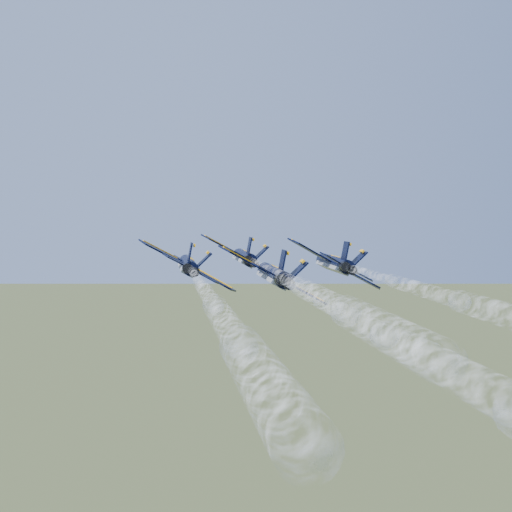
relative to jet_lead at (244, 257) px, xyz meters
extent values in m
cylinder|color=black|center=(0.01, -0.38, 0.04)|extent=(3.09, 14.87, 2.57)
cone|color=black|center=(0.31, 8.46, 0.04)|extent=(2.67, 2.99, 2.57)
ellipsoid|color=black|center=(0.43, 3.40, 0.57)|extent=(1.49, 2.72, 1.33)
cube|color=gray|center=(-0.34, -0.37, -0.60)|extent=(2.17, 13.32, 1.25)
cube|color=black|center=(-3.40, -1.15, 1.76)|extent=(6.53, 5.02, 3.29)
cube|color=#F9AB0D|center=(-3.28, 0.74, 1.86)|extent=(5.51, 1.92, 3.24)
cube|color=black|center=(3.24, -1.38, -1.89)|extent=(6.64, 5.33, 3.29)
cube|color=#F9AB0D|center=(3.36, 0.51, -1.79)|extent=(5.41, 2.29, 3.24)
cube|color=black|center=(-2.29, -7.36, 1.16)|extent=(3.07, 2.57, 1.53)
cube|color=black|center=(1.81, -7.51, -1.09)|extent=(3.12, 2.69, 1.53)
cube|color=black|center=(-0.29, -6.65, 1.86)|extent=(0.80, 2.48, 2.88)
cube|color=black|center=(1.37, -6.71, 0.95)|extent=(2.32, 2.53, 2.12)
cylinder|color=black|center=(-0.76, -8.20, 0.18)|extent=(1.71, 1.40, 1.67)
cylinder|color=black|center=(0.12, -8.23, -0.30)|extent=(1.71, 1.40, 1.67)
cylinder|color=black|center=(-9.35, -11.89, 0.04)|extent=(3.09, 14.87, 2.57)
cone|color=black|center=(-9.04, -3.05, 0.04)|extent=(2.67, 2.99, 2.57)
ellipsoid|color=black|center=(-8.92, -8.11, 0.57)|extent=(1.49, 2.72, 1.33)
cube|color=gray|center=(-9.69, -11.88, -0.60)|extent=(2.17, 13.32, 1.25)
cube|color=black|center=(-12.75, -12.67, 1.76)|extent=(6.53, 5.02, 3.29)
cube|color=#F9AB0D|center=(-12.63, -10.77, 1.86)|extent=(5.51, 1.92, 3.24)
cube|color=black|center=(-6.11, -12.90, -1.89)|extent=(6.64, 5.33, 3.29)
cube|color=#F9AB0D|center=(-5.99, -11.01, -1.79)|extent=(5.41, 2.29, 3.24)
cube|color=black|center=(-11.64, -18.88, 1.16)|extent=(3.07, 2.57, 1.53)
cube|color=black|center=(-7.54, -19.02, -1.09)|extent=(3.12, 2.69, 1.53)
cube|color=black|center=(-9.64, -18.17, 1.86)|extent=(0.80, 2.48, 2.88)
cube|color=black|center=(-7.98, -18.22, 0.95)|extent=(2.32, 2.53, 2.12)
cylinder|color=black|center=(-10.11, -19.71, 0.18)|extent=(1.71, 1.40, 1.67)
cylinder|color=black|center=(-9.23, -19.74, -0.30)|extent=(1.71, 1.40, 1.67)
cylinder|color=black|center=(10.63, -12.76, 0.04)|extent=(3.09, 14.87, 2.57)
cone|color=black|center=(10.94, -3.92, 0.04)|extent=(2.67, 2.99, 2.57)
ellipsoid|color=black|center=(11.06, -8.98, 0.57)|extent=(1.49, 2.72, 1.33)
cube|color=gray|center=(10.28, -12.75, -0.60)|extent=(2.17, 13.32, 1.25)
cube|color=black|center=(7.22, -13.53, 1.76)|extent=(6.53, 5.02, 3.29)
cube|color=#F9AB0D|center=(7.34, -11.64, 1.86)|extent=(5.51, 1.92, 3.24)
cube|color=black|center=(13.87, -13.77, -1.89)|extent=(6.64, 5.33, 3.29)
cube|color=#F9AB0D|center=(13.99, -11.87, -1.79)|extent=(5.41, 2.29, 3.24)
cube|color=black|center=(8.33, -19.74, 1.16)|extent=(3.07, 2.57, 1.53)
cube|color=black|center=(12.44, -19.89, -1.09)|extent=(3.12, 2.69, 1.53)
cube|color=black|center=(10.33, -19.03, 1.86)|extent=(0.80, 2.48, 2.88)
cube|color=black|center=(11.99, -19.09, 0.95)|extent=(2.32, 2.53, 2.12)
cylinder|color=black|center=(9.86, -20.58, 0.18)|extent=(1.71, 1.40, 1.67)
cylinder|color=black|center=(10.74, -20.61, -0.30)|extent=(1.71, 1.40, 1.67)
cylinder|color=black|center=(-0.41, -26.64, 0.04)|extent=(3.09, 14.87, 2.57)
cone|color=black|center=(-0.10, -17.80, 0.04)|extent=(2.67, 2.99, 2.57)
ellipsoid|color=black|center=(0.02, -22.86, 0.57)|extent=(1.49, 2.72, 1.33)
cube|color=gray|center=(-0.76, -26.63, -0.60)|extent=(2.17, 13.32, 1.25)
cube|color=black|center=(-3.81, -27.42, 1.76)|extent=(6.53, 5.02, 3.29)
cube|color=#F9AB0D|center=(-3.69, -25.52, 1.86)|extent=(5.51, 1.92, 3.24)
cube|color=black|center=(2.83, -27.65, -1.89)|extent=(6.64, 5.33, 3.29)
cube|color=#F9AB0D|center=(2.95, -25.75, -1.79)|extent=(5.41, 2.29, 3.24)
cube|color=black|center=(-2.70, -33.63, 1.16)|extent=(3.07, 2.57, 1.53)
cube|color=black|center=(1.40, -33.77, -1.09)|extent=(3.12, 2.69, 1.53)
cube|color=black|center=(-0.71, -32.91, 1.86)|extent=(0.80, 2.48, 2.88)
cube|color=black|center=(0.96, -32.97, 0.95)|extent=(2.32, 2.53, 2.12)
cylinder|color=black|center=(-1.17, -34.46, 0.18)|extent=(1.71, 1.40, 1.67)
cylinder|color=black|center=(-0.29, -34.49, -0.30)|extent=(1.71, 1.40, 1.67)
cylinder|color=white|center=(-0.59, -17.48, 0.04)|extent=(2.03, 19.37, 1.36)
cylinder|color=white|center=(-1.22, -35.70, 0.04)|extent=(2.55, 19.38, 1.88)
cylinder|color=white|center=(-1.86, -53.93, 0.04)|extent=(3.15, 19.40, 2.48)
cylinder|color=white|center=(-2.49, -72.15, 0.04)|extent=(3.85, 19.43, 3.18)
cylinder|color=white|center=(-9.94, -28.99, 0.04)|extent=(2.03, 19.37, 1.36)
cylinder|color=white|center=(-10.57, -47.22, 0.04)|extent=(2.55, 19.38, 1.88)
cylinder|color=white|center=(-11.21, -65.44, 0.04)|extent=(3.15, 19.40, 2.48)
cylinder|color=white|center=(-11.84, -83.67, 0.04)|extent=(3.85, 19.43, 3.18)
cylinder|color=white|center=(10.03, -29.86, 0.04)|extent=(2.03, 19.37, 1.36)
cylinder|color=white|center=(9.40, -48.09, 0.04)|extent=(2.55, 19.38, 1.88)
cylinder|color=white|center=(8.77, -66.31, 0.04)|extent=(3.15, 19.40, 2.48)
cylinder|color=white|center=(-1.00, -43.74, 0.04)|extent=(2.03, 19.37, 1.36)
cylinder|color=white|center=(-1.64, -61.97, 0.04)|extent=(2.55, 19.38, 1.88)
cylinder|color=white|center=(-2.27, -80.19, 0.04)|extent=(3.15, 19.40, 2.48)
camera|label=1|loc=(-17.32, -116.61, 9.40)|focal=55.00mm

